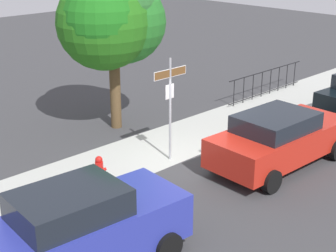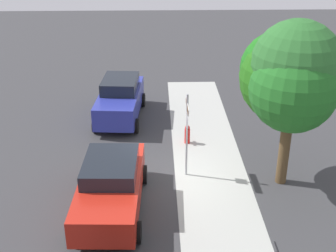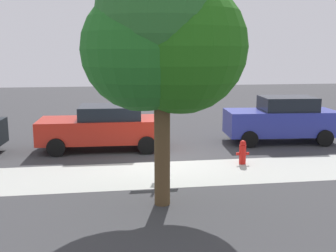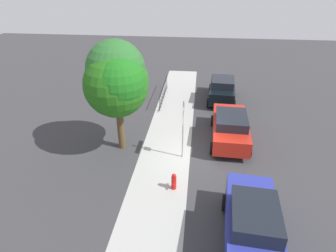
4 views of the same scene
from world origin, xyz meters
The scene contains 7 objects.
ground_plane centered at (0.00, 0.00, 0.00)m, with size 60.00×60.00×0.00m, color #38383A.
sidewalk_strip centered at (2.00, 1.30, 0.00)m, with size 24.00×2.60×0.00m, color #AAABA4.
street_sign centered at (-0.27, 0.40, 2.06)m, with size 1.25×0.07×3.09m.
shade_tree centered at (0.15, 3.57, 3.85)m, with size 3.77×3.05×5.69m.
car_blue centered at (-5.30, -2.27, 0.92)m, with size 4.43×2.20×1.83m.
car_red centered at (1.69, -2.09, 0.84)m, with size 4.68×2.20×1.63m.
fire_hydrant centered at (-2.74, 0.60, 0.38)m, with size 0.42×0.22×0.78m.
Camera 2 is at (13.80, -0.63, 8.60)m, focal length 48.87 mm.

